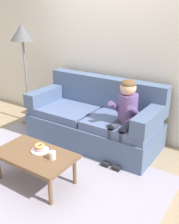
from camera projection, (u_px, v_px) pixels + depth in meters
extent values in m
plane|color=#9E896B|center=(58.00, 164.00, 3.51)|extent=(10.00, 10.00, 0.00)
cube|color=silver|center=(112.00, 45.00, 4.06)|extent=(8.00, 0.10, 2.80)
cube|color=#9993A3|center=(45.00, 173.00, 3.31)|extent=(2.99, 1.73, 0.01)
cube|color=slate|center=(93.00, 131.00, 4.03)|extent=(1.97, 0.90, 0.38)
cube|color=slate|center=(66.00, 110.00, 4.14)|extent=(0.95, 0.74, 0.12)
cube|color=slate|center=(122.00, 124.00, 3.64)|extent=(0.95, 0.74, 0.12)
cube|color=slate|center=(106.00, 91.00, 4.09)|extent=(1.97, 0.20, 0.45)
cube|color=slate|center=(48.00, 94.00, 4.32)|extent=(0.20, 0.90, 0.22)
cube|color=slate|center=(151.00, 118.00, 3.42)|extent=(0.20, 0.90, 0.22)
cube|color=brown|center=(35.00, 155.00, 3.03)|extent=(0.93, 0.55, 0.04)
cylinder|color=brown|center=(50.00, 192.00, 2.73)|extent=(0.04, 0.04, 0.35)
cylinder|color=brown|center=(25.00, 152.00, 3.48)|extent=(0.04, 0.04, 0.35)
cylinder|color=brown|center=(75.00, 172.00, 3.06)|extent=(0.04, 0.04, 0.35)
cylinder|color=#664C84|center=(128.00, 109.00, 3.47)|extent=(0.26, 0.26, 0.40)
sphere|color=#DBAD89|center=(128.00, 88.00, 3.35)|extent=(0.21, 0.21, 0.21)
ellipsoid|color=brown|center=(128.00, 84.00, 3.33)|extent=(0.20, 0.20, 0.12)
cylinder|color=#333847|center=(116.00, 124.00, 3.47)|extent=(0.11, 0.30, 0.11)
cylinder|color=#333847|center=(110.00, 144.00, 3.44)|extent=(0.09, 0.09, 0.44)
cube|color=black|center=(108.00, 162.00, 3.50)|extent=(0.10, 0.20, 0.06)
cylinder|color=#664C84|center=(115.00, 107.00, 3.45)|extent=(0.07, 0.29, 0.23)
cylinder|color=#333847|center=(127.00, 127.00, 3.39)|extent=(0.11, 0.30, 0.11)
cylinder|color=#333847|center=(121.00, 148.00, 3.36)|extent=(0.09, 0.09, 0.44)
cube|color=black|center=(119.00, 166.00, 3.41)|extent=(0.10, 0.20, 0.06)
cylinder|color=#664C84|center=(134.00, 111.00, 3.31)|extent=(0.07, 0.29, 0.23)
cylinder|color=white|center=(40.00, 150.00, 3.07)|extent=(0.21, 0.21, 0.01)
torus|color=pink|center=(40.00, 148.00, 3.06)|extent=(0.13, 0.13, 0.04)
torus|color=tan|center=(40.00, 146.00, 3.05)|extent=(0.14, 0.14, 0.04)
cylinder|color=silver|center=(52.00, 155.00, 2.90)|extent=(0.08, 0.08, 0.09)
cube|color=blue|center=(42.00, 152.00, 3.75)|extent=(0.16, 0.09, 0.05)
cylinder|color=blue|center=(38.00, 150.00, 3.80)|extent=(0.06, 0.06, 0.05)
cylinder|color=blue|center=(46.00, 154.00, 3.71)|extent=(0.06, 0.06, 0.05)
cylinder|color=slate|center=(30.00, 120.00, 4.83)|extent=(0.30, 0.30, 0.03)
cylinder|color=slate|center=(26.00, 81.00, 4.55)|extent=(0.04, 0.04, 1.45)
cone|color=#4C4C51|center=(22.00, 32.00, 4.25)|extent=(0.39, 0.39, 0.26)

